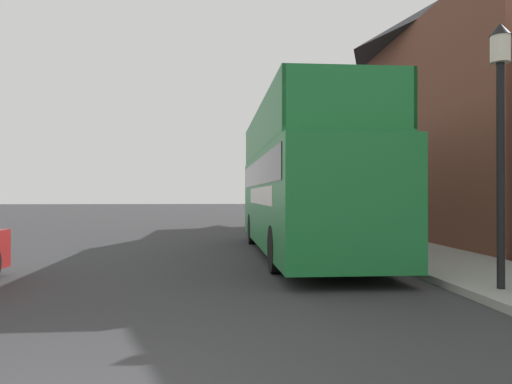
# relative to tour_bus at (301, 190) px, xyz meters

# --- Properties ---
(ground_plane) EXTENTS (144.00, 144.00, 0.00)m
(ground_plane) POSITION_rel_tour_bus_xyz_m (-3.73, 10.60, -1.84)
(ground_plane) COLOR #333335
(sidewalk) EXTENTS (2.85, 108.00, 0.14)m
(sidewalk) POSITION_rel_tour_bus_xyz_m (3.16, 7.60, -1.77)
(sidewalk) COLOR #999993
(sidewalk) RESTS_ON ground_plane
(brick_terrace_rear) EXTENTS (6.00, 18.13, 10.40)m
(brick_terrace_rear) POSITION_rel_tour_bus_xyz_m (7.59, 6.50, 3.36)
(brick_terrace_rear) COLOR brown
(brick_terrace_rear) RESTS_ON ground_plane
(tour_bus) EXTENTS (2.65, 10.98, 4.11)m
(tour_bus) POSITION_rel_tour_bus_xyz_m (0.00, 0.00, 0.00)
(tour_bus) COLOR #1E7A38
(tour_bus) RESTS_ON ground_plane
(parked_car_ahead_of_bus) EXTENTS (1.91, 4.43, 1.41)m
(parked_car_ahead_of_bus) POSITION_rel_tour_bus_xyz_m (0.65, 8.79, -1.17)
(parked_car_ahead_of_bus) COLOR navy
(parked_car_ahead_of_bus) RESTS_ON ground_plane
(lamp_post_nearest) EXTENTS (0.35, 0.35, 4.46)m
(lamp_post_nearest) POSITION_rel_tour_bus_xyz_m (2.34, -6.14, 1.39)
(lamp_post_nearest) COLOR black
(lamp_post_nearest) RESTS_ON sidewalk
(lamp_post_second) EXTENTS (0.35, 0.35, 4.35)m
(lamp_post_second) POSITION_rel_tour_bus_xyz_m (2.11, 2.31, 1.33)
(lamp_post_second) COLOR black
(lamp_post_second) RESTS_ON sidewalk
(lamp_post_third) EXTENTS (0.35, 0.35, 4.83)m
(lamp_post_third) POSITION_rel_tour_bus_xyz_m (2.37, 10.75, 1.62)
(lamp_post_third) COLOR black
(lamp_post_third) RESTS_ON sidewalk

